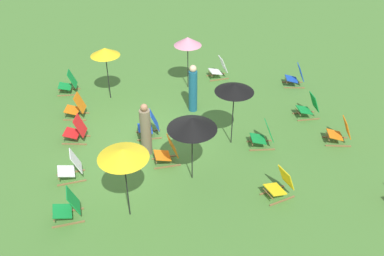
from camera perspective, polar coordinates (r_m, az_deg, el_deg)
The scene contains 21 objects.
ground_plane at distance 12.52m, azimuth -5.36°, elevation -2.61°, with size 40.00×40.00×0.00m, color #477A33.
deckchair_1 at distance 13.00m, azimuth -15.53°, elevation -0.32°, with size 0.67×0.86×0.83m.
deckchair_3 at distance 10.49m, azimuth -16.56°, elevation -10.29°, with size 0.50×0.78×0.83m.
deckchair_4 at distance 10.87m, azimuth 12.00°, elevation -7.57°, with size 0.63×0.84×0.83m.
deckchair_5 at distance 16.14m, azimuth 3.73°, elevation 8.09°, with size 0.51×0.78×0.83m.
deckchair_6 at distance 11.61m, azimuth -16.16°, elevation -5.17°, with size 0.52×0.79×0.83m.
deckchair_7 at distance 16.00m, azimuth 14.02°, elevation 6.84°, with size 0.65×0.86×0.83m.
deckchair_8 at distance 13.22m, azimuth 19.64°, elevation -0.54°, with size 0.67×0.86×0.83m.
deckchair_9 at distance 15.69m, azimuth -16.47°, elevation 5.85°, with size 0.56×0.81×0.83m.
deckchair_10 at distance 11.70m, azimuth -3.35°, elevation -3.27°, with size 0.48×0.76×0.83m.
deckchair_11 at distance 12.48m, azimuth 9.75°, elevation -1.05°, with size 0.59×0.83×0.83m.
deckchair_12 at distance 12.81m, azimuth -5.76°, elevation 0.36°, with size 0.52×0.78×0.83m.
deckchair_13 at distance 14.19m, azimuth 15.70°, elevation 2.79°, with size 0.53×0.79×0.83m.
deckchair_14 at distance 14.15m, azimuth -15.52°, elevation 2.73°, with size 0.65×0.86×0.83m.
umbrella_0 at distance 14.40m, azimuth -11.81°, elevation 10.14°, with size 0.99×0.99×1.90m.
umbrella_1 at distance 14.83m, azimuth -0.59°, elevation 11.75°, with size 0.98×0.98×1.95m.
umbrella_2 at distance 10.32m, azimuth 0.02°, elevation 0.63°, with size 1.27×1.27×1.93m.
umbrella_3 at distance 9.29m, azimuth -9.41°, elevation -3.48°, with size 1.16×1.16×1.99m.
umbrella_4 at distance 11.70m, azimuth 5.83°, elevation 5.50°, with size 1.11×1.11×2.02m.
person_0 at distance 11.87m, azimuth -6.33°, elevation -0.37°, with size 0.34×0.34×1.65m.
person_1 at distance 13.79m, azimuth 0.13°, elevation 5.32°, with size 0.39×0.39×1.67m.
Camera 1 is at (9.95, -1.17, 7.50)m, focal length 39.04 mm.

